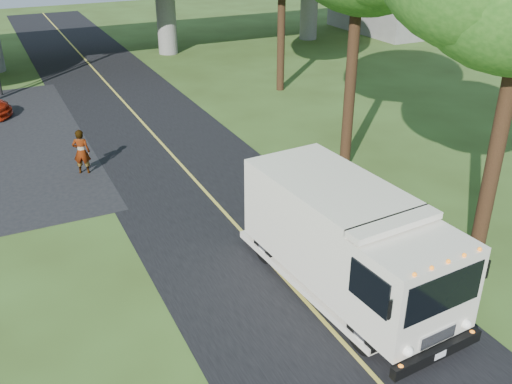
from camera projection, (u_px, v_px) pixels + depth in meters
ground at (338, 338)px, 14.29m from camera, size 120.00×120.00×0.00m
road at (198, 183)px, 22.34m from camera, size 7.00×90.00×0.02m
lane_line at (198, 183)px, 22.33m from camera, size 0.12×90.00×0.01m
step_van at (346, 239)px, 15.40m from camera, size 3.19×7.44×3.05m
pedestrian at (81, 152)px, 22.81m from camera, size 0.80×0.68×1.86m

